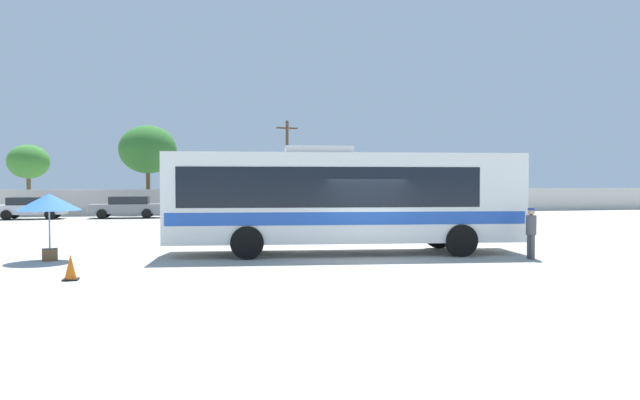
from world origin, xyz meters
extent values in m
plane|color=#A3A099|center=(0.00, 10.00, 0.00)|extent=(300.00, 300.00, 0.00)
cube|color=beige|center=(0.00, 27.03, 0.95)|extent=(80.00, 0.30, 1.89)
cube|color=white|center=(-0.37, 1.26, 1.90)|extent=(11.96, 4.04, 2.91)
cube|color=black|center=(-0.96, 1.34, 2.24)|extent=(9.87, 3.79, 1.28)
cube|color=#2351B2|center=(-0.37, 1.26, 1.26)|extent=(11.73, 4.03, 0.41)
cube|color=#19212D|center=(5.46, 0.51, 2.42)|extent=(0.33, 2.28, 1.51)
cube|color=#2351B2|center=(5.46, 0.51, 0.79)|extent=(0.38, 2.49, 0.70)
cube|color=#B2B2B2|center=(-1.25, 1.38, 3.47)|extent=(2.36, 1.67, 0.24)
cylinder|color=black|center=(3.39, 2.01, 0.52)|extent=(1.07, 0.43, 1.04)
cylinder|color=black|center=(3.08, -0.42, 0.52)|extent=(1.07, 0.43, 1.04)
cylinder|color=black|center=(-3.42, 2.89, 0.52)|extent=(1.07, 0.43, 1.04)
cylinder|color=black|center=(-3.73, 0.46, 0.52)|extent=(1.07, 0.43, 1.04)
cylinder|color=#4C4C51|center=(4.89, -1.43, 0.38)|extent=(0.14, 0.14, 0.76)
cylinder|color=#4C4C51|center=(4.92, -1.57, 0.38)|extent=(0.14, 0.14, 0.76)
cylinder|color=#4C4C51|center=(4.91, -1.50, 1.07)|extent=(0.37, 0.37, 0.60)
sphere|color=tan|center=(4.91, -1.50, 1.47)|extent=(0.21, 0.21, 0.21)
cylinder|color=navy|center=(4.91, -1.50, 1.57)|extent=(0.22, 0.22, 0.06)
cylinder|color=gray|center=(-9.66, 1.54, 1.00)|extent=(0.05, 0.05, 2.01)
cone|color=blue|center=(-9.66, 1.54, 1.80)|extent=(1.87, 1.87, 0.51)
cube|color=brown|center=(-9.66, 1.54, 0.18)|extent=(0.52, 0.52, 0.36)
cube|color=#B7BABF|center=(-15.33, 23.96, 0.63)|extent=(4.19, 1.86, 0.61)
cube|color=black|center=(-15.54, 23.96, 1.18)|extent=(2.32, 1.69, 0.50)
cylinder|color=black|center=(-14.03, 24.82, 0.32)|extent=(0.64, 0.23, 0.64)
cylinder|color=black|center=(-14.05, 23.06, 0.32)|extent=(0.64, 0.23, 0.64)
cylinder|color=black|center=(-16.61, 24.86, 0.32)|extent=(0.64, 0.23, 0.64)
cylinder|color=black|center=(-16.63, 23.10, 0.32)|extent=(0.64, 0.23, 0.64)
cube|color=slate|center=(-9.43, 23.82, 0.63)|extent=(4.64, 1.96, 0.63)
cube|color=black|center=(-9.20, 23.81, 1.20)|extent=(2.58, 1.74, 0.51)
cylinder|color=black|center=(-10.88, 22.99, 0.32)|extent=(0.65, 0.24, 0.64)
cylinder|color=black|center=(-10.81, 24.75, 0.32)|extent=(0.65, 0.24, 0.64)
cylinder|color=black|center=(-8.04, 22.89, 0.32)|extent=(0.65, 0.24, 0.64)
cylinder|color=black|center=(-7.98, 24.65, 0.32)|extent=(0.65, 0.24, 0.64)
cube|color=black|center=(-4.07, 22.90, 0.63)|extent=(4.21, 2.13, 0.61)
cube|color=black|center=(-4.27, 22.89, 1.18)|extent=(2.37, 1.84, 0.50)
cylinder|color=black|center=(-2.89, 23.89, 0.32)|extent=(0.66, 0.27, 0.64)
cylinder|color=black|center=(-2.74, 22.13, 0.32)|extent=(0.66, 0.27, 0.64)
cylinder|color=black|center=(-5.40, 23.68, 0.32)|extent=(0.66, 0.27, 0.64)
cylinder|color=black|center=(-5.26, 21.92, 0.32)|extent=(0.66, 0.27, 0.64)
cylinder|color=#4C3823|center=(2.66, 29.86, 3.72)|extent=(0.24, 0.24, 7.44)
cube|color=#473321|center=(2.66, 29.86, 6.84)|extent=(1.80, 0.35, 0.12)
cylinder|color=brown|center=(-17.83, 33.93, 1.47)|extent=(0.32, 0.32, 2.95)
ellipsoid|color=#38752D|center=(-17.83, 33.93, 4.08)|extent=(3.24, 3.24, 2.75)
cylinder|color=brown|center=(-8.32, 30.00, 1.71)|extent=(0.32, 0.32, 3.42)
ellipsoid|color=#2D6628|center=(-8.32, 30.00, 4.97)|extent=(4.41, 4.41, 3.74)
cube|color=black|center=(-8.36, -2.52, 0.02)|extent=(0.36, 0.36, 0.04)
cone|color=orange|center=(-8.36, -2.52, 0.34)|extent=(0.28, 0.28, 0.60)
camera|label=1|loc=(-5.66, -17.91, 2.39)|focal=33.17mm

